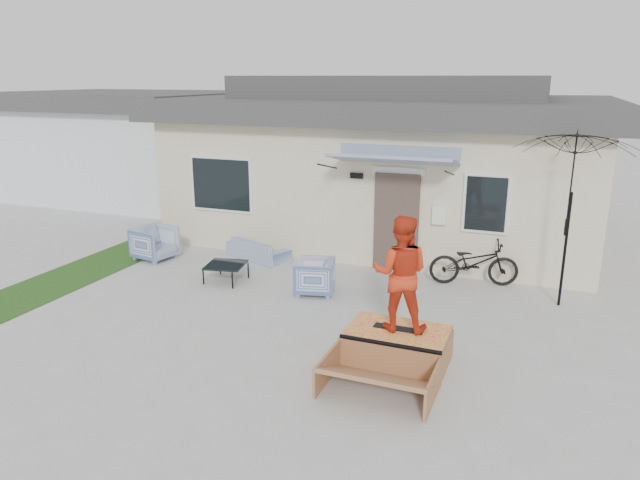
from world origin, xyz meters
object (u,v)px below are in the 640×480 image
(skate_ramp, at_px, (397,346))
(skater, at_px, (401,272))
(armchair_right, at_px, (314,275))
(bicycle, at_px, (474,258))
(armchair_left, at_px, (155,242))
(patio_umbrella, at_px, (570,212))
(skateboard, at_px, (398,328))
(coffee_table, at_px, (226,273))
(loveseat, at_px, (258,246))

(skate_ramp, bearing_deg, skater, 90.00)
(armchair_right, height_order, bicycle, bicycle)
(armchair_left, xyz_separation_m, armchair_right, (4.19, -0.72, -0.04))
(patio_umbrella, bearing_deg, skateboard, -125.51)
(armchair_left, distance_m, armchair_right, 4.25)
(coffee_table, height_order, patio_umbrella, patio_umbrella)
(skater, bearing_deg, coffee_table, -34.21)
(bicycle, xyz_separation_m, skater, (-0.63, -3.71, 0.81))
(loveseat, distance_m, skater, 5.64)
(skateboard, xyz_separation_m, skater, (0.00, 0.00, 0.87))
(skateboard, bearing_deg, armchair_left, 157.33)
(patio_umbrella, bearing_deg, armchair_left, -177.76)
(coffee_table, xyz_separation_m, skateboard, (4.08, -2.08, 0.32))
(skateboard, distance_m, skater, 0.87)
(bicycle, distance_m, skater, 3.85)
(bicycle, xyz_separation_m, skate_ramp, (-0.63, -3.75, -0.32))
(armchair_left, bearing_deg, skater, -103.85)
(coffee_table, bearing_deg, armchair_right, 0.24)
(loveseat, xyz_separation_m, skateboard, (4.15, -3.67, 0.19))
(armchair_right, distance_m, patio_umbrella, 4.73)
(loveseat, distance_m, armchair_left, 2.35)
(coffee_table, height_order, bicycle, bicycle)
(armchair_right, relative_size, patio_umbrella, 0.29)
(bicycle, height_order, skater, skater)
(bicycle, height_order, patio_umbrella, patio_umbrella)
(armchair_right, bearing_deg, patio_umbrella, 89.29)
(patio_umbrella, height_order, skate_ramp, patio_umbrella)
(patio_umbrella, bearing_deg, loveseat, 175.35)
(armchair_right, distance_m, coffee_table, 1.94)
(bicycle, relative_size, skater, 1.04)
(coffee_table, bearing_deg, skater, -27.04)
(coffee_table, relative_size, skate_ramp, 0.38)
(armchair_right, bearing_deg, loveseat, -142.47)
(armchair_left, bearing_deg, coffee_table, -97.79)
(skate_ramp, distance_m, skateboard, 0.27)
(loveseat, distance_m, coffee_table, 1.59)
(coffee_table, xyz_separation_m, skate_ramp, (4.08, -2.13, 0.06))
(armchair_left, xyz_separation_m, skater, (6.34, -2.81, 0.95))
(skate_ramp, relative_size, skateboard, 2.64)
(armchair_left, distance_m, skate_ramp, 6.96)
(coffee_table, distance_m, skater, 4.73)
(bicycle, distance_m, skateboard, 3.76)
(skate_ramp, height_order, skateboard, skateboard)
(armchair_left, height_order, bicycle, bicycle)
(skateboard, bearing_deg, patio_umbrella, 55.73)
(patio_umbrella, distance_m, skater, 3.88)
(loveseat, height_order, skater, skater)
(loveseat, height_order, armchair_left, armchair_left)
(armchair_left, bearing_deg, bicycle, -72.62)
(coffee_table, distance_m, skateboard, 4.59)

